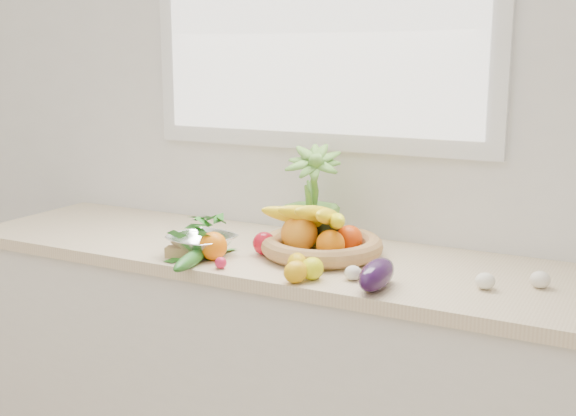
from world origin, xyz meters
The scene contains 18 objects.
back_wall centered at (0.00, 2.25, 1.35)m, with size 4.50×0.02×2.70m, color white.
counter_cabinet centered at (0.00, 1.95, 0.43)m, with size 2.20×0.58×0.86m, color silver.
countertop centered at (0.00, 1.95, 0.88)m, with size 2.24×0.62×0.04m, color beige.
orange_loose centered at (-0.12, 1.76, 0.94)m, with size 0.09×0.09×0.09m, color orange.
lemon_a centered at (0.17, 1.76, 0.93)m, with size 0.06×0.07×0.06m, color #E1AE0C.
lemon_b centered at (0.21, 1.67, 0.93)m, with size 0.06×0.08×0.06m, color #EBA80C.
lemon_c centered at (0.24, 1.72, 0.93)m, with size 0.06×0.08×0.06m, color #DBDE0C.
apple centered at (-0.01, 1.89, 0.94)m, with size 0.07×0.07×0.07m, color #B60E20.
ginger centered at (-0.23, 1.74, 0.92)m, with size 0.10×0.04×0.03m, color tan.
garlic_a centered at (0.69, 1.86, 0.92)m, with size 0.05×0.05×0.05m, color white.
garlic_b centered at (0.82, 1.95, 0.92)m, with size 0.06×0.06×0.05m, color silver.
garlic_c centered at (0.34, 1.77, 0.92)m, with size 0.05×0.05×0.04m, color silver.
eggplant centered at (0.43, 1.73, 0.94)m, with size 0.08×0.20×0.08m, color #260E34.
cucumber centered at (-0.14, 1.67, 0.92)m, with size 0.04×0.24×0.04m, color #1F5A1A.
radish centered at (-0.05, 1.69, 0.92)m, with size 0.04×0.04×0.04m, color #C5183E.
potted_herb centered at (0.07, 2.07, 1.07)m, with size 0.19×0.19×0.34m, color #5B9736.
fruit_basket centered at (0.15, 1.96, 0.95)m, with size 0.44×0.44×0.19m.
colander_with_spinach centered at (-0.19, 1.79, 0.96)m, with size 0.24×0.24×0.11m.
Camera 1 is at (1.09, -0.04, 1.52)m, focal length 45.00 mm.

